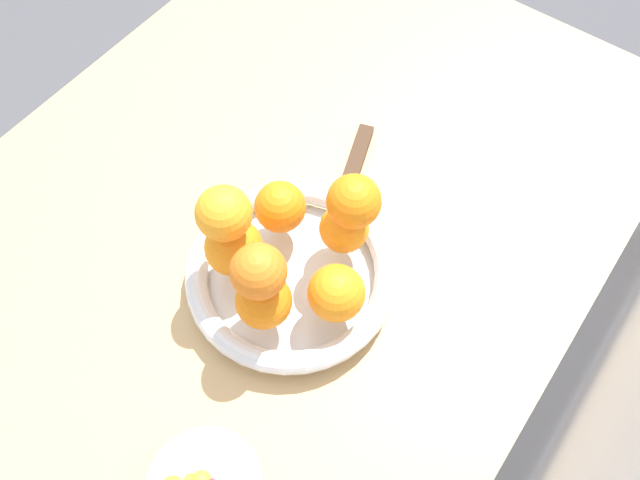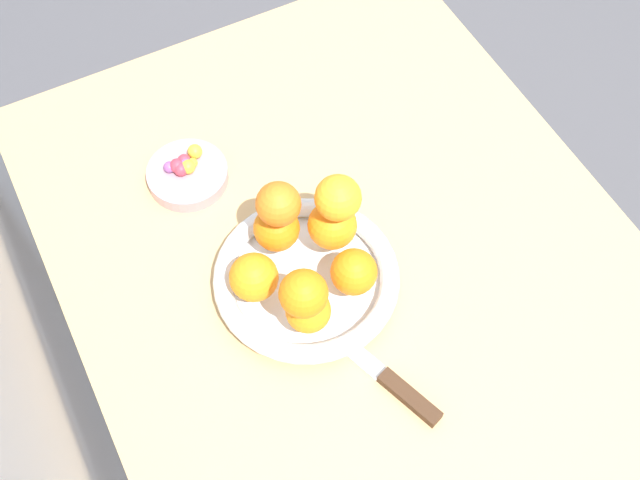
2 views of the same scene
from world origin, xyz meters
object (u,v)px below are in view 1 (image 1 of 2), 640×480
dining_table (274,253)px  orange_5 (224,213)px  orange_6 (354,201)px  orange_1 (280,207)px  orange_2 (234,247)px  fruit_bowl (291,274)px  orange_4 (336,293)px  orange_0 (344,228)px  orange_3 (264,301)px  knife (346,191)px  orange_7 (258,271)px

dining_table → orange_5: bearing=11.4°
orange_5 → orange_6: 0.14m
dining_table → orange_6: size_ratio=18.55×
orange_1 → orange_2: size_ratio=0.93×
fruit_bowl → orange_4: orange_4 is taller
orange_0 → orange_3: orange_3 is taller
orange_0 → orange_2: orange_2 is taller
orange_1 → knife: bearing=165.6°
orange_7 → orange_1: bearing=-151.1°
orange_3 → orange_6: bearing=169.3°
orange_6 → orange_4: bearing=23.6°
orange_1 → orange_5: 0.10m
dining_table → orange_3: (0.11, 0.09, 0.16)m
dining_table → orange_7: orange_7 is taller
orange_0 → knife: bearing=-147.7°
fruit_bowl → orange_2: (0.03, -0.05, 0.05)m
orange_4 → knife: 0.19m
fruit_bowl → orange_4: 0.09m
fruit_bowl → orange_4: size_ratio=3.90×
orange_0 → orange_2: 0.13m
dining_table → orange_3: 0.21m
orange_1 → orange_6: orange_6 is taller
orange_3 → knife: 0.22m
fruit_bowl → orange_6: (-0.07, 0.04, 0.11)m
fruit_bowl → orange_7: (0.06, 0.01, 0.11)m
dining_table → fruit_bowl: fruit_bowl is taller
orange_0 → orange_7: 0.14m
orange_0 → orange_3: bearing=-7.7°
orange_1 → orange_7: 0.13m
orange_5 → orange_0: bearing=135.8°
orange_7 → orange_5: bearing=-112.8°
knife → fruit_bowl: bearing=8.3°
orange_7 → orange_2: bearing=-112.6°
orange_3 → orange_4: 0.08m
orange_6 → dining_table: bearing=-81.5°
orange_7 → dining_table: bearing=-141.9°
orange_2 → orange_5: 0.06m
dining_table → orange_2: 0.18m
orange_3 → orange_7: orange_7 is taller
dining_table → orange_3: orange_3 is taller
knife → orange_1: bearing=-14.4°
fruit_bowl → orange_5: bearing=-65.0°
orange_1 → orange_7: size_ratio=1.05×
fruit_bowl → orange_3: 0.08m
orange_4 → orange_7: size_ratio=1.09×
orange_5 → knife: bearing=167.1°
orange_3 → orange_7: 0.06m
orange_4 → orange_7: bearing=-51.3°
orange_0 → orange_4: bearing=29.4°
orange_1 → orange_5: orange_5 is taller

